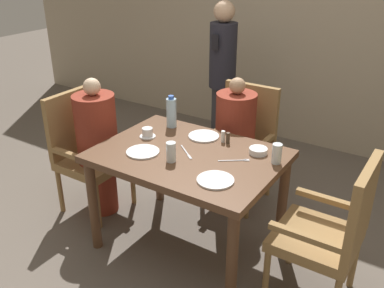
{
  "coord_description": "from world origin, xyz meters",
  "views": [
    {
      "loc": [
        1.42,
        -2.15,
        2.04
      ],
      "look_at": [
        0.0,
        0.04,
        0.81
      ],
      "focal_mm": 40.0,
      "sensor_mm": 36.0,
      "label": 1
    }
  ],
  "objects_px": {
    "chair_left_side": "(86,148)",
    "standing_host": "(222,76)",
    "plate_main_right": "(215,180)",
    "bowl_small": "(258,151)",
    "glass_tall_near": "(171,152)",
    "chair_right_side": "(332,230)",
    "diner_in_left_chair": "(98,146)",
    "plate_main_left": "(204,136)",
    "plate_dessert_center": "(143,152)",
    "water_bottle": "(171,112)",
    "glass_tall_mid": "(277,154)",
    "diner_in_far_chair": "(235,142)",
    "teacup_with_saucer": "(147,133)",
    "chair_far_side": "(242,140)"
  },
  "relations": [
    {
      "from": "chair_right_side",
      "to": "glass_tall_mid",
      "type": "distance_m",
      "value": 0.57
    },
    {
      "from": "bowl_small",
      "to": "chair_left_side",
      "type": "bearing_deg",
      "value": -169.92
    },
    {
      "from": "chair_far_side",
      "to": "bowl_small",
      "type": "xyz_separation_m",
      "value": [
        0.4,
        -0.58,
        0.25
      ]
    },
    {
      "from": "teacup_with_saucer",
      "to": "plate_main_left",
      "type": "bearing_deg",
      "value": 32.79
    },
    {
      "from": "bowl_small",
      "to": "glass_tall_near",
      "type": "relative_size",
      "value": 0.93
    },
    {
      "from": "diner_in_far_chair",
      "to": "plate_main_left",
      "type": "distance_m",
      "value": 0.45
    },
    {
      "from": "plate_dessert_center",
      "to": "water_bottle",
      "type": "distance_m",
      "value": 0.5
    },
    {
      "from": "diner_in_left_chair",
      "to": "water_bottle",
      "type": "bearing_deg",
      "value": 32.51
    },
    {
      "from": "plate_main_right",
      "to": "bowl_small",
      "type": "bearing_deg",
      "value": 82.96
    },
    {
      "from": "bowl_small",
      "to": "water_bottle",
      "type": "xyz_separation_m",
      "value": [
        -0.76,
        0.07,
        0.1
      ]
    },
    {
      "from": "plate_main_left",
      "to": "glass_tall_mid",
      "type": "bearing_deg",
      "value": -9.0
    },
    {
      "from": "glass_tall_near",
      "to": "glass_tall_mid",
      "type": "xyz_separation_m",
      "value": [
        0.58,
        0.35,
        0.0
      ]
    },
    {
      "from": "chair_left_side",
      "to": "standing_host",
      "type": "relative_size",
      "value": 0.63
    },
    {
      "from": "glass_tall_mid",
      "to": "glass_tall_near",
      "type": "bearing_deg",
      "value": -149.22
    },
    {
      "from": "chair_left_side",
      "to": "standing_host",
      "type": "height_order",
      "value": "standing_host"
    },
    {
      "from": "plate_dessert_center",
      "to": "glass_tall_mid",
      "type": "xyz_separation_m",
      "value": [
        0.81,
        0.35,
        0.06
      ]
    },
    {
      "from": "glass_tall_near",
      "to": "glass_tall_mid",
      "type": "bearing_deg",
      "value": 30.78
    },
    {
      "from": "plate_main_right",
      "to": "teacup_with_saucer",
      "type": "relative_size",
      "value": 1.92
    },
    {
      "from": "teacup_with_saucer",
      "to": "glass_tall_near",
      "type": "distance_m",
      "value": 0.43
    },
    {
      "from": "plate_main_right",
      "to": "standing_host",
      "type": "bearing_deg",
      "value": 117.98
    },
    {
      "from": "chair_right_side",
      "to": "diner_in_left_chair",
      "type": "bearing_deg",
      "value": 180.0
    },
    {
      "from": "standing_host",
      "to": "plate_dessert_center",
      "type": "height_order",
      "value": "standing_host"
    },
    {
      "from": "chair_far_side",
      "to": "bowl_small",
      "type": "distance_m",
      "value": 0.75
    },
    {
      "from": "plate_dessert_center",
      "to": "glass_tall_near",
      "type": "relative_size",
      "value": 1.69
    },
    {
      "from": "chair_left_side",
      "to": "chair_right_side",
      "type": "relative_size",
      "value": 1.0
    },
    {
      "from": "standing_host",
      "to": "teacup_with_saucer",
      "type": "height_order",
      "value": "standing_host"
    },
    {
      "from": "diner_in_far_chair",
      "to": "chair_right_side",
      "type": "xyz_separation_m",
      "value": [
        1.0,
        -0.69,
        -0.04
      ]
    },
    {
      "from": "chair_far_side",
      "to": "plate_main_right",
      "type": "distance_m",
      "value": 1.13
    },
    {
      "from": "glass_tall_mid",
      "to": "water_bottle",
      "type": "bearing_deg",
      "value": 172.05
    },
    {
      "from": "plate_main_right",
      "to": "teacup_with_saucer",
      "type": "xyz_separation_m",
      "value": [
        -0.73,
        0.28,
        0.02
      ]
    },
    {
      "from": "plate_main_left",
      "to": "plate_dessert_center",
      "type": "distance_m",
      "value": 0.49
    },
    {
      "from": "plate_main_right",
      "to": "diner_in_far_chair",
      "type": "bearing_deg",
      "value": 110.41
    },
    {
      "from": "glass_tall_near",
      "to": "plate_main_right",
      "type": "bearing_deg",
      "value": -10.07
    },
    {
      "from": "plate_main_right",
      "to": "bowl_small",
      "type": "xyz_separation_m",
      "value": [
        0.06,
        0.47,
        0.01
      ]
    },
    {
      "from": "water_bottle",
      "to": "standing_host",
      "type": "bearing_deg",
      "value": 100.0
    },
    {
      "from": "plate_main_left",
      "to": "teacup_with_saucer",
      "type": "distance_m",
      "value": 0.41
    },
    {
      "from": "chair_right_side",
      "to": "plate_main_left",
      "type": "relative_size",
      "value": 4.38
    },
    {
      "from": "chair_left_side",
      "to": "glass_tall_near",
      "type": "xyz_separation_m",
      "value": [
        0.97,
        -0.16,
        0.29
      ]
    },
    {
      "from": "plate_main_right",
      "to": "water_bottle",
      "type": "height_order",
      "value": "water_bottle"
    },
    {
      "from": "chair_right_side",
      "to": "glass_tall_near",
      "type": "bearing_deg",
      "value": -171.24
    },
    {
      "from": "teacup_with_saucer",
      "to": "bowl_small",
      "type": "height_order",
      "value": "teacup_with_saucer"
    },
    {
      "from": "diner_in_left_chair",
      "to": "diner_in_far_chair",
      "type": "distance_m",
      "value": 1.1
    },
    {
      "from": "chair_right_side",
      "to": "water_bottle",
      "type": "bearing_deg",
      "value": 166.97
    },
    {
      "from": "chair_left_side",
      "to": "diner_in_far_chair",
      "type": "distance_m",
      "value": 1.21
    },
    {
      "from": "chair_far_side",
      "to": "bowl_small",
      "type": "bearing_deg",
      "value": -55.77
    },
    {
      "from": "plate_main_left",
      "to": "bowl_small",
      "type": "height_order",
      "value": "bowl_small"
    },
    {
      "from": "plate_main_left",
      "to": "plate_main_right",
      "type": "relative_size",
      "value": 1.0
    },
    {
      "from": "diner_in_far_chair",
      "to": "plate_dessert_center",
      "type": "height_order",
      "value": "diner_in_far_chair"
    },
    {
      "from": "plate_dessert_center",
      "to": "glass_tall_near",
      "type": "bearing_deg",
      "value": 0.48
    },
    {
      "from": "plate_main_left",
      "to": "glass_tall_near",
      "type": "xyz_separation_m",
      "value": [
        0.02,
        -0.44,
        0.06
      ]
    }
  ]
}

